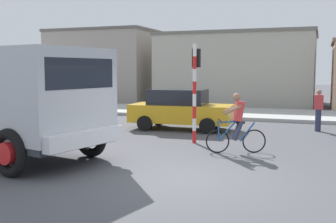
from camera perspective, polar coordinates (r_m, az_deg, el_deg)
The scene contains 10 objects.
ground_plane at distance 9.14m, azimuth 1.89°, elevation -9.31°, with size 120.00×120.00×0.00m, color #4C4C51.
sidewalk_far at distance 21.85m, azimuth 12.96°, elevation -0.36°, with size 80.00×5.00×0.16m, color #ADADA8.
truck_foreground at distance 11.66m, azimuth -20.81°, elevation 1.93°, with size 5.82×3.67×2.90m.
cyclist at distance 11.90m, azimuth 9.47°, elevation -1.59°, with size 1.62×0.75×1.72m.
traffic_light_pole at distance 13.37m, azimuth 3.79°, elevation 4.47°, with size 0.24×0.43×3.20m.
car_red_near at distance 16.39m, azimuth 1.74°, elevation 0.35°, with size 4.08×2.03×1.60m.
car_white_mid at distance 18.55m, azimuth -17.19°, elevation 0.73°, with size 4.22×2.35×1.60m.
pedestrian_near_kerb at distance 16.89m, azimuth 20.10°, elevation 0.26°, with size 0.34×0.22×1.62m.
building_corner_left at distance 32.06m, azimuth -8.71°, elevation 6.29°, with size 7.83×5.30×5.33m.
building_mid_block at distance 29.49m, azimuth 9.71°, elevation 5.84°, with size 10.40×7.34×4.84m.
Camera 1 is at (2.80, -8.36, 2.39)m, focal length 44.04 mm.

